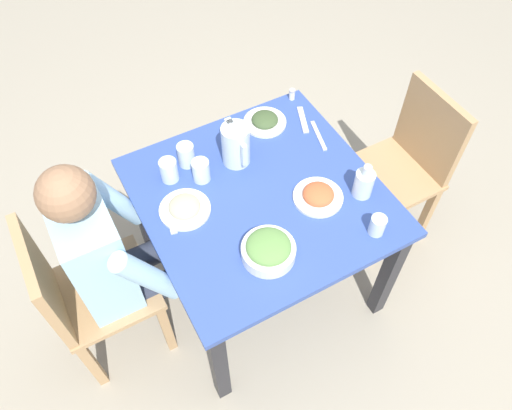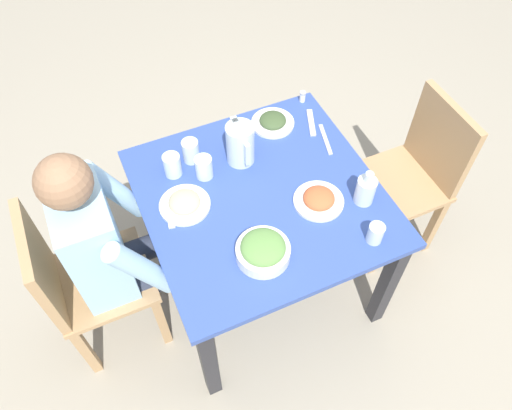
# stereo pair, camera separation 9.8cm
# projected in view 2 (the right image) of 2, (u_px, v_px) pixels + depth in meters

# --- Properties ---
(ground_plane) EXTENTS (8.00, 8.00, 0.00)m
(ground_plane) POSITION_uv_depth(u_px,v_px,m) (260.00, 277.00, 2.62)
(ground_plane) COLOR #9E937F
(dining_table) EXTENTS (0.96, 0.96, 0.70)m
(dining_table) POSITION_uv_depth(u_px,v_px,m) (261.00, 210.00, 2.14)
(dining_table) COLOR #334C99
(dining_table) RESTS_ON ground_plane
(chair_near) EXTENTS (0.40, 0.40, 0.87)m
(chair_near) POSITION_uv_depth(u_px,v_px,m) (79.00, 280.00, 2.06)
(chair_near) COLOR tan
(chair_near) RESTS_ON ground_plane
(chair_far) EXTENTS (0.40, 0.40, 0.87)m
(chair_far) POSITION_uv_depth(u_px,v_px,m) (414.00, 172.00, 2.41)
(chair_far) COLOR tan
(chair_far) RESTS_ON ground_plane
(diner_near) EXTENTS (0.48, 0.53, 1.17)m
(diner_near) POSITION_uv_depth(u_px,v_px,m) (120.00, 244.00, 1.99)
(diner_near) COLOR #9EC6E0
(diner_near) RESTS_ON ground_plane
(water_pitcher) EXTENTS (0.16, 0.12, 0.19)m
(water_pitcher) POSITION_uv_depth(u_px,v_px,m) (241.00, 144.00, 2.10)
(water_pitcher) COLOR silver
(water_pitcher) RESTS_ON dining_table
(salad_bowl) EXTENTS (0.21, 0.21, 0.09)m
(salad_bowl) POSITION_uv_depth(u_px,v_px,m) (263.00, 250.00, 1.85)
(salad_bowl) COLOR white
(salad_bowl) RESTS_ON dining_table
(plate_dolmas) EXTENTS (0.20, 0.20, 0.05)m
(plate_dolmas) POSITION_uv_depth(u_px,v_px,m) (273.00, 121.00, 2.30)
(plate_dolmas) COLOR white
(plate_dolmas) RESTS_ON dining_table
(plate_rice_curry) EXTENTS (0.21, 0.21, 0.06)m
(plate_rice_curry) POSITION_uv_depth(u_px,v_px,m) (319.00, 199.00, 2.02)
(plate_rice_curry) COLOR white
(plate_rice_curry) RESTS_ON dining_table
(plate_beans) EXTENTS (0.21, 0.21, 0.06)m
(plate_beans) POSITION_uv_depth(u_px,v_px,m) (185.00, 203.00, 2.01)
(plate_beans) COLOR white
(plate_beans) RESTS_ON dining_table
(water_glass_near_left) EXTENTS (0.06, 0.06, 0.09)m
(water_glass_near_left) POSITION_uv_depth(u_px,v_px,m) (375.00, 233.00, 1.89)
(water_glass_near_left) COLOR silver
(water_glass_near_left) RESTS_ON dining_table
(water_glass_near_right) EXTENTS (0.07, 0.07, 0.11)m
(water_glass_near_right) POSITION_uv_depth(u_px,v_px,m) (191.00, 151.00, 2.13)
(water_glass_near_right) COLOR silver
(water_glass_near_right) RESTS_ON dining_table
(water_glass_center) EXTENTS (0.07, 0.07, 0.10)m
(water_glass_center) POSITION_uv_depth(u_px,v_px,m) (172.00, 165.00, 2.09)
(water_glass_center) COLOR silver
(water_glass_center) RESTS_ON dining_table
(water_glass_by_pitcher) EXTENTS (0.07, 0.07, 0.10)m
(water_glass_by_pitcher) POSITION_uv_depth(u_px,v_px,m) (204.00, 167.00, 2.08)
(water_glass_by_pitcher) COLOR silver
(water_glass_by_pitcher) RESTS_ON dining_table
(oil_carafe) EXTENTS (0.08, 0.08, 0.16)m
(oil_carafe) POSITION_uv_depth(u_px,v_px,m) (365.00, 191.00, 2.00)
(oil_carafe) COLOR silver
(oil_carafe) RESTS_ON dining_table
(salt_shaker) EXTENTS (0.03, 0.03, 0.05)m
(salt_shaker) POSITION_uv_depth(u_px,v_px,m) (303.00, 96.00, 2.38)
(salt_shaker) COLOR white
(salt_shaker) RESTS_ON dining_table
(fork_near) EXTENTS (0.17, 0.06, 0.01)m
(fork_near) POSITION_uv_depth(u_px,v_px,m) (170.00, 211.00, 2.01)
(fork_near) COLOR silver
(fork_near) RESTS_ON dining_table
(knife_near) EXTENTS (0.18, 0.06, 0.01)m
(knife_near) POSITION_uv_depth(u_px,v_px,m) (325.00, 139.00, 2.24)
(knife_near) COLOR silver
(knife_near) RESTS_ON dining_table
(fork_far) EXTENTS (0.17, 0.09, 0.01)m
(fork_far) POSITION_uv_depth(u_px,v_px,m) (311.00, 123.00, 2.31)
(fork_far) COLOR silver
(fork_far) RESTS_ON dining_table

